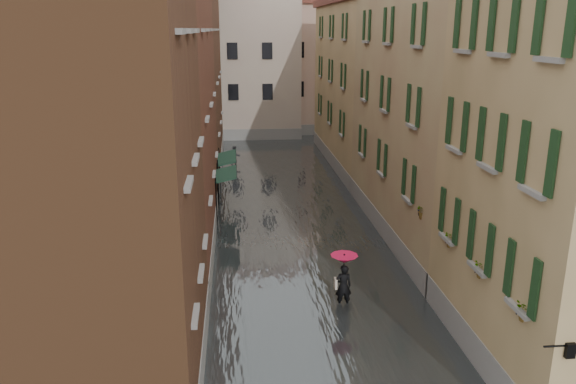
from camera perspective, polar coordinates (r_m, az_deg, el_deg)
name	(u,v)px	position (r m, az deg, el deg)	size (l,w,h in m)	color
ground	(328,337)	(19.27, 4.12, -14.46)	(120.00, 120.00, 0.00)	#5E5E61
floodwater	(290,212)	(31.02, 0.23, -2.02)	(10.00, 60.00, 0.20)	#404647
building_left_near	(74,165)	(15.27, -20.91, 2.58)	(6.00, 8.00, 13.00)	brown
building_left_mid	(142,113)	(25.90, -14.61, 7.79)	(6.00, 14.00, 12.50)	brown
building_left_far	(175,71)	(40.63, -11.43, 11.95)	(6.00, 16.00, 14.00)	brown
building_right_mid	(449,103)	(27.38, 16.01, 8.65)	(6.00, 14.00, 13.00)	tan
building_right_far	(372,87)	(41.71, 8.50, 10.47)	(6.00, 16.00, 11.50)	olive
building_end_cream	(233,66)	(54.42, -5.63, 12.67)	(12.00, 9.00, 13.00)	#B8A992
building_end_pink	(324,69)	(57.14, 3.66, 12.38)	(10.00, 9.00, 12.00)	tan
awning_near	(225,176)	(29.48, -6.39, 1.68)	(1.09, 2.81, 2.80)	#173424
awning_far	(226,159)	(33.22, -6.29, 3.36)	(1.09, 3.39, 2.80)	#173424
wall_lantern	(568,349)	(14.32, 26.57, -14.08)	(0.71, 0.22, 0.35)	black
window_planters	(467,242)	(18.20, 17.70, -4.87)	(0.59, 8.60, 0.84)	#9B3933
pedestrian_main	(344,276)	(20.55, 5.67, -8.44)	(1.00, 1.00, 2.06)	black
pedestrian_far	(235,157)	(41.53, -5.38, 3.59)	(0.75, 0.59, 1.55)	#222325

